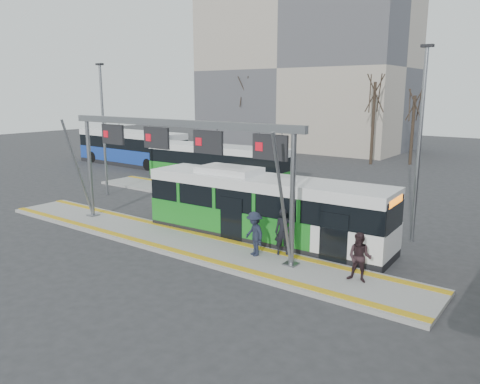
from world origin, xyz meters
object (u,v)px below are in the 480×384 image
object	(u,v)px
passenger_b	(360,257)
passenger_c	(254,234)
hero_bus	(264,209)
passenger_a	(283,232)
gantry	(175,144)

from	to	relation	value
passenger_b	passenger_c	world-z (taller)	passenger_c
hero_bus	passenger_a	bearing A→B (deg)	-40.40
passenger_c	hero_bus	bearing A→B (deg)	141.89
passenger_c	gantry	bearing A→B (deg)	-152.49
passenger_b	gantry	bearing A→B (deg)	173.85
passenger_b	passenger_c	size ratio (longest dim) A/B	0.97
hero_bus	gantry	bearing A→B (deg)	-144.73
gantry	passenger_c	bearing A→B (deg)	1.23
gantry	passenger_c	world-z (taller)	gantry
gantry	passenger_c	size ratio (longest dim) A/B	7.34
hero_bus	passenger_c	world-z (taller)	hero_bus
gantry	hero_bus	size ratio (longest dim) A/B	1.13
gantry	passenger_c	xyz separation A→B (m)	(4.14, 0.09, -3.26)
passenger_a	passenger_b	size ratio (longest dim) A/B	1.08
gantry	hero_bus	xyz separation A→B (m)	(3.05, 2.37, -2.86)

